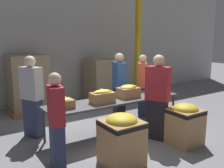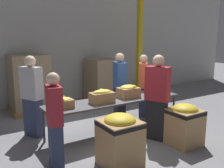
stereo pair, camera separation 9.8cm
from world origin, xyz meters
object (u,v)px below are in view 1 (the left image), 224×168
object	(u,v)px
pallet_stack_1	(102,80)
volunteer_4	(142,86)
banana_box_3	(157,87)
volunteer_0	(32,97)
banana_box_1	(102,96)
banana_box_2	(128,91)
donation_bin_1	(185,123)
volunteer_2	(119,87)
sorting_table	(115,102)
donation_bin_0	(122,138)
banana_box_0	(63,103)
pallet_stack_0	(28,84)
volunteer_1	(157,98)
support_pillar	(138,39)
volunteer_3	(56,122)

from	to	relation	value
pallet_stack_1	volunteer_4	bearing A→B (deg)	-85.88
banana_box_3	volunteer_0	size ratio (longest dim) A/B	0.25
banana_box_1	banana_box_2	world-z (taller)	banana_box_1
donation_bin_1	banana_box_3	bearing A→B (deg)	71.85
banana_box_1	pallet_stack_1	xyz separation A→B (m)	(1.53, 2.57, -0.20)
banana_box_1	volunteer_2	world-z (taller)	volunteer_2
volunteer_4	donation_bin_1	bearing A→B (deg)	22.59
sorting_table	donation_bin_1	world-z (taller)	donation_bin_1
banana_box_1	donation_bin_0	bearing A→B (deg)	-106.63
banana_box_0	pallet_stack_0	distance (m)	2.63
donation_bin_0	banana_box_0	bearing A→B (deg)	111.43
volunteer_1	donation_bin_0	distance (m)	1.40
support_pillar	volunteer_1	bearing A→B (deg)	-122.57
banana_box_3	donation_bin_0	size ratio (longest dim) A/B	0.48
volunteer_2	donation_bin_0	size ratio (longest dim) A/B	1.93
banana_box_3	donation_bin_0	xyz separation A→B (m)	(-1.93, -1.23, -0.42)
volunteer_3	pallet_stack_1	distance (m)	4.26
volunteer_3	donation_bin_1	bearing A→B (deg)	-92.23
donation_bin_1	support_pillar	bearing A→B (deg)	64.77
banana_box_3	volunteer_4	bearing A→B (deg)	81.94
donation_bin_0	banana_box_2	bearing A→B (deg)	49.22
donation_bin_0	pallet_stack_1	bearing A→B (deg)	63.27
volunteer_4	support_pillar	xyz separation A→B (m)	(1.18, 1.67, 1.19)
donation_bin_0	pallet_stack_1	distance (m)	4.20
banana_box_1	banana_box_3	size ratio (longest dim) A/B	1.14
volunteer_1	volunteer_3	bearing A→B (deg)	64.80
volunteer_4	support_pillar	world-z (taller)	support_pillar
sorting_table	donation_bin_0	distance (m)	1.47
banana_box_0	banana_box_2	size ratio (longest dim) A/B	0.88
volunteer_4	banana_box_1	bearing A→B (deg)	-29.78
pallet_stack_1	support_pillar	bearing A→B (deg)	-8.49
banana_box_0	volunteer_1	distance (m)	1.89
banana_box_1	support_pillar	world-z (taller)	support_pillar
banana_box_1	support_pillar	distance (m)	3.87
volunteer_3	donation_bin_1	size ratio (longest dim) A/B	1.90
banana_box_2	volunteer_3	size ratio (longest dim) A/B	0.29
volunteer_1	volunteer_4	bearing A→B (deg)	-53.51
volunteer_2	donation_bin_0	distance (m)	2.33
pallet_stack_0	pallet_stack_1	world-z (taller)	pallet_stack_0
volunteer_1	support_pillar	distance (m)	3.80
volunteer_4	sorting_table	bearing A→B (deg)	-27.11
volunteer_3	volunteer_4	bearing A→B (deg)	-55.10
volunteer_0	sorting_table	bearing A→B (deg)	37.56
donation_bin_1	pallet_stack_1	bearing A→B (deg)	84.50
sorting_table	volunteer_2	world-z (taller)	volunteer_2
volunteer_1	pallet_stack_0	bearing A→B (deg)	2.17
volunteer_3	donation_bin_0	world-z (taller)	volunteer_3
banana_box_2	pallet_stack_1	distance (m)	2.61
banana_box_2	volunteer_2	xyz separation A→B (m)	(0.20, 0.64, -0.05)
volunteer_1	volunteer_3	distance (m)	2.14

